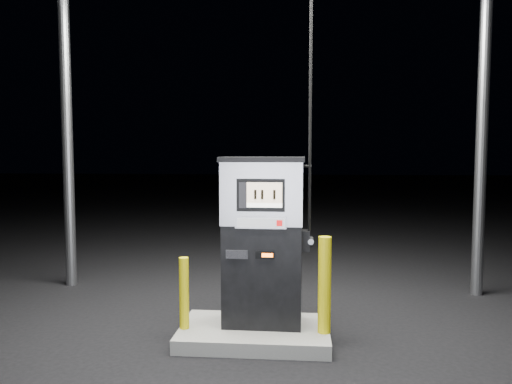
{
  "coord_description": "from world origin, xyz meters",
  "views": [
    {
      "loc": [
        0.48,
        -5.23,
        2.03
      ],
      "look_at": [
        0.02,
        0.0,
        1.61
      ],
      "focal_mm": 35.0,
      "sensor_mm": 36.0,
      "label": 1
    }
  ],
  "objects": [
    {
      "name": "fuel_dispenser",
      "position": [
        0.09,
        0.1,
        1.09
      ],
      "size": [
        1.0,
        0.55,
        3.78
      ],
      "rotation": [
        0.0,
        0.0,
        -0.01
      ],
      "color": "black",
      "rests_on": "pump_island"
    },
    {
      "name": "ground",
      "position": [
        0.0,
        0.0,
        0.0
      ],
      "size": [
        80.0,
        80.0,
        0.0
      ],
      "primitive_type": "plane",
      "color": "black",
      "rests_on": "ground"
    },
    {
      "name": "bollard_left",
      "position": [
        -0.74,
        -0.12,
        0.53
      ],
      "size": [
        0.12,
        0.12,
        0.77
      ],
      "primitive_type": "cylinder",
      "rotation": [
        0.0,
        0.0,
        -0.21
      ],
      "color": "#D3C40B",
      "rests_on": "pump_island"
    },
    {
      "name": "bollard_right",
      "position": [
        0.74,
        -0.12,
        0.65
      ],
      "size": [
        0.14,
        0.14,
        1.01
      ],
      "primitive_type": "cylinder",
      "rotation": [
        0.0,
        0.0,
        -0.04
      ],
      "color": "#D3C40B",
      "rests_on": "pump_island"
    },
    {
      "name": "pump_island",
      "position": [
        0.0,
        0.0,
        0.07
      ],
      "size": [
        1.6,
        1.0,
        0.15
      ],
      "primitive_type": "cube",
      "color": "slate",
      "rests_on": "ground"
    }
  ]
}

